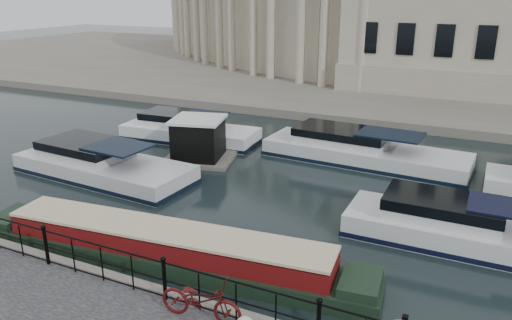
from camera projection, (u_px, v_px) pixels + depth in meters
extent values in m
plane|color=black|center=(211.00, 274.00, 14.62)|extent=(160.00, 160.00, 0.00)
cube|color=#6B665B|center=(416.00, 72.00, 47.85)|extent=(120.00, 42.00, 0.55)
cylinder|color=black|center=(46.00, 246.00, 13.96)|extent=(0.10, 0.10, 1.10)
sphere|color=black|center=(43.00, 227.00, 13.76)|extent=(0.14, 0.14, 0.14)
cylinder|color=black|center=(164.00, 280.00, 12.34)|extent=(0.10, 0.10, 1.10)
sphere|color=black|center=(163.00, 259.00, 12.15)|extent=(0.14, 0.14, 0.14)
sphere|color=black|center=(320.00, 301.00, 10.53)|extent=(0.14, 0.14, 0.14)
cylinder|color=black|center=(163.00, 263.00, 12.18)|extent=(24.00, 0.05, 0.05)
cylinder|color=black|center=(164.00, 280.00, 12.34)|extent=(24.00, 0.04, 0.04)
cylinder|color=black|center=(166.00, 296.00, 12.50)|extent=(24.00, 0.04, 0.04)
cube|color=#9E937F|center=(484.00, 72.00, 39.88)|extent=(20.30, 14.30, 2.00)
cube|color=#ADA38C|center=(360.00, 14.00, 38.79)|extent=(5.73, 4.06, 11.00)
cylinder|color=#ADA38C|center=(364.00, 24.00, 36.11)|extent=(0.70, 0.70, 9.80)
cylinder|color=#ADA38C|center=(324.00, 23.00, 38.02)|extent=(0.70, 0.70, 9.80)
cube|color=#ADA38C|center=(306.00, 12.00, 42.00)|extent=(5.90, 4.56, 11.00)
cylinder|color=#ADA38C|center=(301.00, 21.00, 39.38)|extent=(0.70, 0.70, 9.80)
cylinder|color=#ADA38C|center=(271.00, 20.00, 41.56)|extent=(0.70, 0.70, 9.80)
cube|color=#ADA38C|center=(265.00, 10.00, 45.63)|extent=(5.99, 4.99, 11.00)
cylinder|color=#ADA38C|center=(254.00, 18.00, 43.11)|extent=(0.70, 0.70, 9.80)
cylinder|color=#ADA38C|center=(231.00, 17.00, 45.54)|extent=(0.70, 0.70, 9.80)
cube|color=#ADA38C|center=(234.00, 8.00, 49.63)|extent=(5.99, 5.36, 11.00)
cylinder|color=#ADA38C|center=(219.00, 16.00, 47.23)|extent=(0.70, 0.70, 9.80)
cylinder|color=#ADA38C|center=(204.00, 14.00, 49.88)|extent=(0.70, 0.70, 9.80)
cube|color=#ADA38C|center=(214.00, 6.00, 53.93)|extent=(5.91, 5.64, 11.00)
cylinder|color=#ADA38C|center=(196.00, 13.00, 51.70)|extent=(0.70, 0.70, 9.80)
cylinder|color=#ADA38C|center=(186.00, 12.00, 54.52)|extent=(0.70, 0.70, 9.80)
cube|color=#ADA38C|center=(201.00, 5.00, 58.47)|extent=(5.74, 5.85, 11.00)
cylinder|color=#ADA38C|center=(182.00, 11.00, 56.45)|extent=(0.70, 0.70, 9.80)
cylinder|color=#ADA38C|center=(177.00, 10.00, 59.40)|extent=(0.70, 0.70, 9.80)
cube|color=#ADA38C|center=(195.00, 4.00, 63.19)|extent=(5.49, 5.97, 11.00)
cylinder|color=#ADA38C|center=(175.00, 9.00, 61.41)|extent=(0.70, 0.70, 9.80)
cylinder|color=#ADA38C|center=(174.00, 8.00, 64.45)|extent=(0.70, 0.70, 9.80)
cube|color=#ADA38C|center=(194.00, 3.00, 68.03)|extent=(5.16, 6.00, 11.00)
cylinder|color=#ADA38C|center=(175.00, 8.00, 66.50)|extent=(0.70, 0.70, 9.80)
cylinder|color=#ADA38C|center=(177.00, 7.00, 69.60)|extent=(0.70, 0.70, 9.80)
cube|color=#ADA38C|center=(198.00, 2.00, 72.90)|extent=(4.76, 5.95, 11.00)
cylinder|color=#ADA38C|center=(179.00, 6.00, 71.67)|extent=(0.70, 0.70, 9.80)
cylinder|color=#ADA38C|center=(183.00, 6.00, 74.77)|extent=(0.70, 0.70, 9.80)
imported|color=#4B0D0D|center=(201.00, 300.00, 11.59)|extent=(2.11, 0.88, 1.08)
cube|color=black|center=(405.00, 317.00, 9.94)|extent=(0.12, 0.12, 0.08)
cube|color=black|center=(166.00, 261.00, 15.16)|extent=(12.98, 2.96, 0.77)
cube|color=#630E0F|center=(165.00, 242.00, 14.95)|extent=(10.39, 2.45, 0.60)
cube|color=beige|center=(164.00, 230.00, 14.82)|extent=(10.40, 2.50, 0.09)
cube|color=#6B665B|center=(199.00, 159.00, 24.28)|extent=(3.80, 3.41, 0.27)
cube|color=black|center=(199.00, 139.00, 23.94)|extent=(2.62, 2.62, 1.94)
cube|color=white|center=(198.00, 119.00, 23.63)|extent=(2.89, 2.89, 0.13)
cube|color=silver|center=(104.00, 172.00, 22.12)|extent=(8.51, 3.52, 1.20)
cube|color=black|center=(105.00, 174.00, 22.14)|extent=(8.60, 3.56, 0.18)
cube|color=silver|center=(86.00, 151.00, 22.30)|extent=(3.91, 2.68, 0.90)
cube|color=black|center=(118.00, 147.00, 21.22)|extent=(2.63, 2.24, 0.08)
cube|color=silver|center=(470.00, 240.00, 16.17)|extent=(7.97, 2.50, 1.20)
cube|color=black|center=(470.00, 243.00, 16.19)|extent=(8.05, 2.53, 0.18)
cube|color=silver|center=(442.00, 211.00, 16.28)|extent=(3.59, 2.03, 0.90)
cube|color=black|center=(510.00, 208.00, 15.34)|extent=(2.40, 1.73, 0.08)
cube|color=white|center=(190.00, 137.00, 27.38)|extent=(7.65, 3.02, 1.20)
cube|color=black|center=(190.00, 138.00, 27.41)|extent=(7.73, 3.05, 0.18)
cube|color=white|center=(175.00, 120.00, 27.42)|extent=(3.51, 2.30, 0.90)
cube|color=black|center=(204.00, 114.00, 26.63)|extent=(2.36, 1.92, 0.08)
cube|color=silver|center=(364.00, 158.00, 23.98)|extent=(9.77, 3.41, 1.20)
cube|color=black|center=(364.00, 160.00, 24.01)|extent=(9.87, 3.44, 0.18)
cube|color=silver|center=(342.00, 138.00, 24.23)|extent=(4.46, 2.58, 0.90)
cube|color=black|center=(390.00, 134.00, 23.01)|extent=(3.00, 2.15, 0.08)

